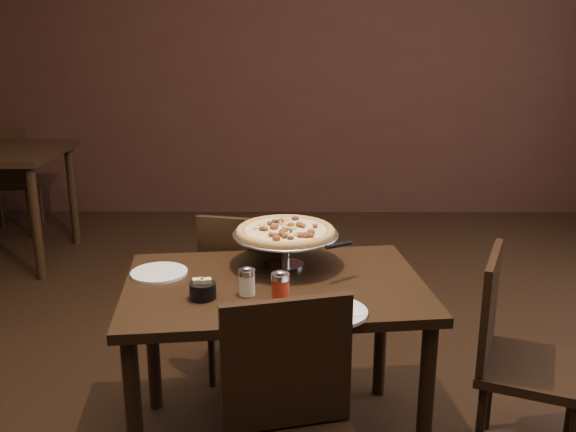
{
  "coord_description": "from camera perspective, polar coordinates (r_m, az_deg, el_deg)",
  "views": [
    {
      "loc": [
        0.08,
        -2.19,
        1.63
      ],
      "look_at": [
        0.07,
        0.12,
        0.95
      ],
      "focal_mm": 40.0,
      "sensor_mm": 36.0,
      "label": 1
    }
  ],
  "objects": [
    {
      "name": "packet_caddy",
      "position": [
        2.31,
        -7.59,
        -6.53
      ],
      "size": [
        0.1,
        0.1,
        0.07
      ],
      "rotation": [
        0.0,
        0.0,
        0.26
      ],
      "color": "black",
      "rests_on": "dining_table"
    },
    {
      "name": "plate_left",
      "position": [
        2.57,
        -11.38,
        -4.97
      ],
      "size": [
        0.22,
        0.22,
        0.01
      ],
      "primitive_type": "cylinder",
      "color": "silver",
      "rests_on": "dining_table"
    },
    {
      "name": "dining_table",
      "position": [
        2.48,
        -1.17,
        -7.92
      ],
      "size": [
        1.21,
        0.88,
        0.71
      ],
      "rotation": [
        0.0,
        0.0,
        0.12
      ],
      "color": "black",
      "rests_on": "ground"
    },
    {
      "name": "chair_side",
      "position": [
        2.62,
        19.59,
        -11.33
      ],
      "size": [
        0.51,
        0.51,
        0.83
      ],
      "rotation": [
        0.0,
        0.0,
        1.18
      ],
      "color": "black",
      "rests_on": "ground"
    },
    {
      "name": "plate_near",
      "position": [
        2.19,
        3.82,
        -8.52
      ],
      "size": [
        0.25,
        0.25,
        0.01
      ],
      "primitive_type": "cylinder",
      "color": "silver",
      "rests_on": "dining_table"
    },
    {
      "name": "bg_chair_far",
      "position": [
        5.63,
        -23.64,
        3.19
      ],
      "size": [
        0.46,
        0.46,
        0.88
      ],
      "rotation": [
        0.0,
        0.0,
        3.26
      ],
      "color": "black",
      "rests_on": "ground"
    },
    {
      "name": "chair_far",
      "position": [
        2.99,
        -3.5,
        -6.66
      ],
      "size": [
        0.47,
        0.47,
        0.85
      ],
      "rotation": [
        0.0,
        0.0,
        2.94
      ],
      "color": "black",
      "rests_on": "ground"
    },
    {
      "name": "napkin_stack",
      "position": [
        2.19,
        4.5,
        -8.46
      ],
      "size": [
        0.17,
        0.17,
        0.01
      ],
      "primitive_type": "cube",
      "rotation": [
        0.0,
        0.0,
        0.37
      ],
      "color": "white",
      "rests_on": "dining_table"
    },
    {
      "name": "pepper_flake_shaker",
      "position": [
        2.26,
        -0.68,
        -6.3
      ],
      "size": [
        0.07,
        0.07,
        0.12
      ],
      "color": "maroon",
      "rests_on": "dining_table"
    },
    {
      "name": "pizza_stand",
      "position": [
        2.56,
        -0.23,
        -1.41
      ],
      "size": [
        0.43,
        0.43,
        0.18
      ],
      "color": "#AEAEB5",
      "rests_on": "dining_table"
    },
    {
      "name": "serving_spatula",
      "position": [
        2.42,
        4.5,
        -2.64
      ],
      "size": [
        0.15,
        0.15,
        0.02
      ],
      "rotation": [
        0.0,
        0.0,
        -0.95
      ],
      "color": "#AEAEB5",
      "rests_on": "pizza_stand"
    },
    {
      "name": "room",
      "position": [
        2.23,
        -0.09,
        10.45
      ],
      "size": [
        6.04,
        7.04,
        2.84
      ],
      "color": "black",
      "rests_on": "ground"
    },
    {
      "name": "parmesan_shaker",
      "position": [
        2.32,
        -3.67,
        -5.81
      ],
      "size": [
        0.06,
        0.06,
        0.11
      ],
      "color": "#F0ECBB",
      "rests_on": "dining_table"
    }
  ]
}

